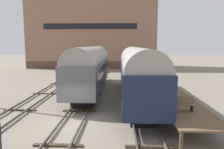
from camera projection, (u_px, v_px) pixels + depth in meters
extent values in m
plane|color=slate|center=(71.00, 125.00, 14.32)|extent=(200.00, 200.00, 0.00)
cube|color=#4C4742|center=(10.00, 122.00, 14.44)|extent=(0.08, 60.00, 0.16)
cube|color=#3D2D1E|center=(20.00, 110.00, 17.46)|extent=(2.60, 0.24, 0.10)
cube|color=#3D2D1E|center=(45.00, 94.00, 23.40)|extent=(2.60, 0.24, 0.10)
cube|color=#3D2D1E|center=(60.00, 84.00, 29.34)|extent=(2.60, 0.24, 0.10)
cube|color=#3D2D1E|center=(70.00, 77.00, 35.28)|extent=(2.60, 0.24, 0.10)
cube|color=#3D2D1E|center=(78.00, 73.00, 41.22)|extent=(2.60, 0.24, 0.10)
cube|color=#4C4742|center=(60.00, 122.00, 14.32)|extent=(0.08, 60.00, 0.16)
cube|color=#4C4742|center=(82.00, 123.00, 14.27)|extent=(0.08, 60.00, 0.16)
cube|color=#3D2D1E|center=(58.00, 145.00, 11.34)|extent=(2.60, 0.24, 0.10)
cube|color=#3D2D1E|center=(79.00, 111.00, 17.29)|extent=(2.60, 0.24, 0.10)
cube|color=#3D2D1E|center=(90.00, 94.00, 23.23)|extent=(2.60, 0.24, 0.10)
cube|color=#3D2D1E|center=(96.00, 84.00, 29.17)|extent=(2.60, 0.24, 0.10)
cube|color=#3D2D1E|center=(100.00, 77.00, 35.11)|extent=(2.60, 0.24, 0.10)
cube|color=#3D2D1E|center=(103.00, 73.00, 41.05)|extent=(2.60, 0.24, 0.10)
cube|color=#4C4742|center=(133.00, 123.00, 14.15)|extent=(0.08, 60.00, 0.16)
cube|color=#4C4742|center=(155.00, 124.00, 14.10)|extent=(0.08, 60.00, 0.16)
cube|color=#3D2D1E|center=(150.00, 147.00, 11.17)|extent=(2.60, 0.24, 0.10)
cube|color=#3D2D1E|center=(140.00, 111.00, 17.11)|extent=(2.60, 0.24, 0.10)
cube|color=#3D2D1E|center=(135.00, 94.00, 23.06)|extent=(2.60, 0.24, 0.10)
cube|color=#3D2D1E|center=(132.00, 84.00, 29.00)|extent=(2.60, 0.24, 0.10)
cube|color=#3D2D1E|center=(130.00, 78.00, 34.94)|extent=(2.60, 0.24, 0.10)
cube|color=#3D2D1E|center=(128.00, 73.00, 40.88)|extent=(2.60, 0.24, 0.10)
cube|color=black|center=(97.00, 79.00, 30.54)|extent=(1.80, 2.40, 1.00)
cube|color=black|center=(83.00, 99.00, 19.15)|extent=(1.80, 2.40, 1.00)
cube|color=slate|center=(91.00, 71.00, 24.60)|extent=(2.91, 17.70, 2.66)
cube|color=black|center=(91.00, 68.00, 24.56)|extent=(2.95, 16.28, 0.96)
cylinder|color=gray|center=(91.00, 59.00, 24.42)|extent=(2.76, 17.34, 2.76)
cube|color=black|center=(133.00, 84.00, 26.44)|extent=(1.80, 2.40, 1.00)
cube|color=black|center=(143.00, 114.00, 14.97)|extent=(1.80, 2.40, 1.00)
cube|color=#192342|center=(137.00, 76.00, 20.46)|extent=(2.93, 17.83, 2.62)
cube|color=black|center=(137.00, 73.00, 20.42)|extent=(2.97, 16.41, 0.94)
cylinder|color=gray|center=(137.00, 62.00, 20.29)|extent=(2.79, 17.48, 2.79)
cube|color=brown|center=(176.00, 100.00, 16.69)|extent=(2.79, 12.51, 0.10)
cylinder|color=brown|center=(181.00, 141.00, 10.77)|extent=(0.20, 0.20, 1.02)
cylinder|color=brown|center=(149.00, 90.00, 22.86)|extent=(0.20, 0.20, 1.02)
cylinder|color=brown|center=(173.00, 91.00, 22.77)|extent=(0.20, 0.20, 1.02)
cylinder|color=brown|center=(159.00, 107.00, 16.81)|extent=(0.20, 0.20, 1.02)
cylinder|color=brown|center=(192.00, 107.00, 16.72)|extent=(0.20, 0.20, 1.02)
cube|color=brown|center=(182.00, 104.00, 13.60)|extent=(1.40, 0.40, 0.06)
cube|color=brown|center=(182.00, 100.00, 13.74)|extent=(1.40, 0.06, 0.45)
cube|color=black|center=(173.00, 108.00, 13.65)|extent=(0.06, 0.40, 0.40)
cube|color=black|center=(192.00, 108.00, 13.61)|extent=(0.06, 0.40, 0.40)
cylinder|color=#282833|center=(0.00, 146.00, 10.50)|extent=(0.12, 0.12, 0.84)
cube|color=brown|center=(93.00, 63.00, 52.84)|extent=(28.70, 10.32, 1.67)
cube|color=#936651|center=(93.00, 28.00, 51.71)|extent=(28.70, 10.32, 15.06)
cube|color=black|center=(90.00, 26.00, 46.55)|extent=(20.09, 0.10, 1.20)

